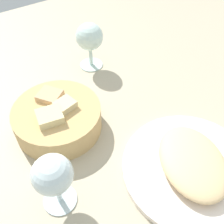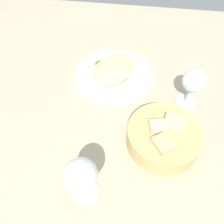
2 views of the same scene
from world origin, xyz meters
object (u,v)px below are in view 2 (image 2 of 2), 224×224
(bread_basket, at_px, (163,137))
(wine_glass_near, at_px, (81,176))
(wine_glass_far, at_px, (194,83))
(plate, at_px, (114,75))

(bread_basket, height_order, wine_glass_near, wine_glass_near)
(wine_glass_near, xyz_separation_m, wine_glass_far, (-0.32, 0.26, -0.00))
(wine_glass_far, bearing_deg, wine_glass_near, -38.64)
(bread_basket, relative_size, wine_glass_far, 1.52)
(plate, xyz_separation_m, wine_glass_far, (0.09, 0.25, 0.08))
(bread_basket, distance_m, wine_glass_far, 0.19)
(bread_basket, height_order, wine_glass_far, wine_glass_far)
(wine_glass_near, bearing_deg, wine_glass_far, 141.36)
(plate, distance_m, wine_glass_near, 0.42)
(plate, xyz_separation_m, bread_basket, (0.25, 0.17, 0.02))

